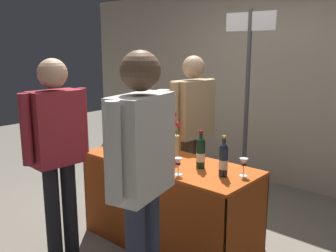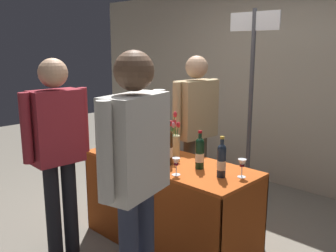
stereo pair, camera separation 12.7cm
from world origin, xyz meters
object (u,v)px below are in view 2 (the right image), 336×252
Objects in this scene: featured_wine_bottle at (157,152)px; vendor_presenter at (196,121)px; tasting_table at (168,189)px; wine_glass_mid at (242,164)px; booth_signpost at (251,90)px; flower_vase at (174,142)px; display_bottle_0 at (222,160)px; taster_foreground_right at (136,164)px; wine_glass_near_vendor at (176,163)px.

featured_wine_bottle is 0.19× the size of vendor_presenter.
wine_glass_mid reaches higher than tasting_table.
featured_wine_bottle reaches higher than tasting_table.
booth_signpost is at bearing 141.87° from vendor_presenter.
flower_vase is 1.07m from booth_signpost.
taster_foreground_right is (-0.09, -0.76, 0.13)m from display_bottle_0.
booth_signpost reaches higher than taster_foreground_right.
wine_glass_mid is 0.70m from flower_vase.
booth_signpost is at bearing 84.67° from tasting_table.
featured_wine_bottle is at bearing -74.57° from tasting_table.
tasting_table is at bearing 25.39° from vendor_presenter.
vendor_presenter is 0.64m from booth_signpost.
taster_foreground_right is at bearing -96.50° from display_bottle_0.
vendor_presenter reaches higher than flower_vase.
taster_foreground_right is at bearing -54.56° from featured_wine_bottle.
tasting_table is 0.50m from wine_glass_near_vendor.
flower_vase is 0.63m from vendor_presenter.
featured_wine_bottle is at bearing 24.18° from vendor_presenter.
display_bottle_0 reaches higher than wine_glass_mid.
flower_vase is at bearing 105.44° from featured_wine_bottle.
wine_glass_near_vendor is 0.61m from taster_foreground_right.
wine_glass_near_vendor is 1.06m from vendor_presenter.
wine_glass_mid is 0.08× the size of vendor_presenter.
taster_foreground_right is (0.47, -0.77, 0.51)m from tasting_table.
flower_vase reaches higher than featured_wine_bottle.
flower_vase is 0.20× the size of booth_signpost.
vendor_presenter reaches higher than wine_glass_near_vendor.
wine_glass_mid is (0.38, 0.30, 0.01)m from wine_glass_near_vendor.
booth_signpost reaches higher than wine_glass_mid.
tasting_table is 5.12× the size of featured_wine_bottle.
wine_glass_near_vendor is at bearing -82.08° from booth_signpost.
taster_foreground_right reaches higher than vendor_presenter.
display_bottle_0 is 2.24× the size of wine_glass_mid.
display_bottle_0 reaches higher than tasting_table.
wine_glass_mid is 1.23m from booth_signpost.
display_bottle_0 is 0.19× the size of vendor_presenter.
taster_foreground_right reaches higher than wine_glass_mid.
display_bottle_0 reaches higher than featured_wine_bottle.
wine_glass_mid is at bearing -26.52° from taster_foreground_right.
booth_signpost reaches higher than featured_wine_bottle.
wine_glass_near_vendor is 0.06× the size of booth_signpost.
vendor_presenter is at bearing 13.32° from taster_foreground_right.
flower_vase is at bearing 105.45° from tasting_table.
tasting_table is at bearing 105.43° from featured_wine_bottle.
wine_glass_mid is at bearing 23.73° from featured_wine_bottle.
taster_foreground_right is 0.82× the size of booth_signpost.
display_bottle_0 is 0.77m from taster_foreground_right.
flower_vase is at bearing 134.40° from wine_glass_near_vendor.
taster_foreground_right is at bearing -58.68° from tasting_table.
featured_wine_bottle reaches higher than wine_glass_mid.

